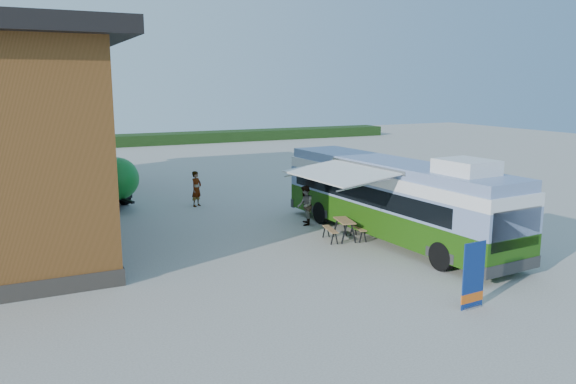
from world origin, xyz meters
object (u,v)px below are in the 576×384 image
bus (393,196)px  picnic_table (344,225)px  person_b (305,205)px  slurry_tanker (95,175)px  person_a (196,189)px  banner (473,281)px

bus → picnic_table: bus is taller
picnic_table → person_b: person_b is taller
person_b → slurry_tanker: bearing=-112.0°
bus → slurry_tanker: size_ratio=1.78×
person_a → person_b: bearing=-97.7°
bus → banner: 6.74m
bus → person_a: size_ratio=6.66×
person_a → person_b: person_a is taller
bus → person_a: 10.05m
person_b → picnic_table: bearing=32.5°
bus → person_b: bus is taller
person_a → slurry_tanker: 5.08m
bus → picnic_table: bearing=155.9°
person_b → bus: bearing=57.7°
bus → slurry_tanker: 14.70m
picnic_table → person_b: 2.69m
picnic_table → bus: bearing=-8.2°
slurry_tanker → person_b: bearing=-68.7°
person_a → person_b: size_ratio=1.03×
picnic_table → slurry_tanker: size_ratio=0.25×
picnic_table → person_a: size_ratio=0.93×
banner → person_b: 9.63m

